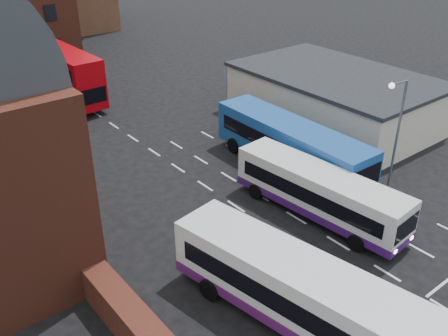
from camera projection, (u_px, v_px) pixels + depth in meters
ground at (349, 281)px, 24.78m from camera, size 180.00×180.00×0.00m
cream_building at (334, 97)px, 41.61m from camera, size 10.40×16.40×4.25m
bus_white_outbound at (298, 289)px, 21.43m from camera, size 4.85×12.57×3.35m
bus_white_inbound at (320, 190)px, 29.11m from camera, size 3.50×11.13×2.99m
bus_blue at (291, 143)px, 34.08m from camera, size 3.35×12.69×3.45m
bus_red_double at (62, 73)px, 46.16m from camera, size 3.36×12.23×4.86m
street_lamp at (396, 128)px, 29.85m from camera, size 1.57×0.34×7.70m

